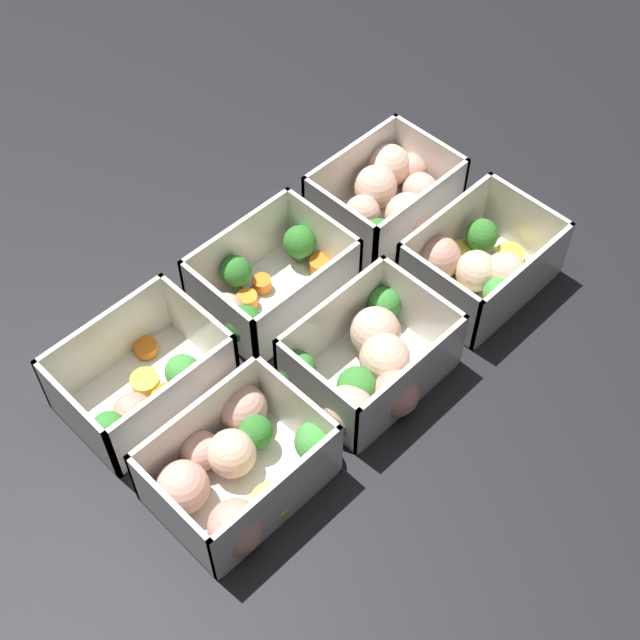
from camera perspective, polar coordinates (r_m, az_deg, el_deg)
ground_plane at (r=0.93m, az=0.00°, el=-1.02°), size 4.00×4.00×0.00m
container_near_left at (r=1.03m, az=4.43°, el=7.90°), size 0.18×0.14×0.08m
container_near_center at (r=0.94m, az=-3.53°, el=2.21°), size 0.16×0.11×0.08m
container_near_right at (r=0.88m, az=-11.16°, el=-4.19°), size 0.16×0.11×0.08m
container_far_left at (r=0.97m, az=10.01°, el=3.50°), size 0.15×0.12×0.08m
container_far_center at (r=0.87m, az=3.14°, el=-2.81°), size 0.17×0.13×0.08m
container_far_right at (r=0.82m, az=-5.45°, el=-9.23°), size 0.16×0.15×0.08m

